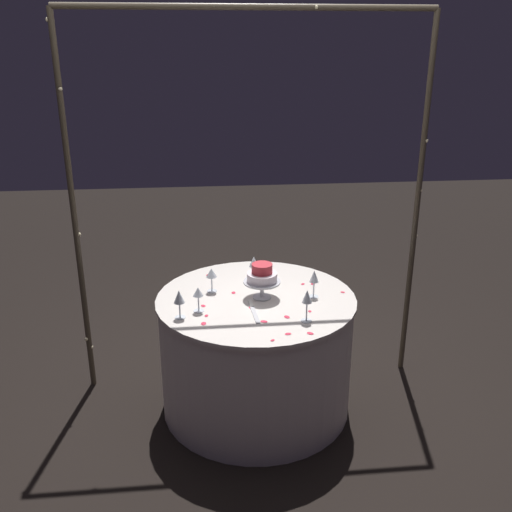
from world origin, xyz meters
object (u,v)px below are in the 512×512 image
object	(u,v)px
wine_glass_5	(198,294)
wine_glass_1	(212,274)
wine_glass_3	(307,298)
cake_knife	(253,310)
main_table	(256,352)
tiered_cake	(262,276)
wine_glass_2	(254,263)
wine_glass_4	(314,278)
wine_glass_0	(179,298)
decorative_arch	(250,153)

from	to	relation	value
wine_glass_5	wine_glass_1	bearing A→B (deg)	72.85
wine_glass_3	cake_knife	world-z (taller)	wine_glass_3
main_table	cake_knife	xyz separation A→B (m)	(-0.03, -0.18, 0.38)
wine_glass_1	wine_glass_5	xyz separation A→B (m)	(-0.08, -0.27, -0.01)
tiered_cake	cake_knife	size ratio (longest dim) A/B	0.74
wine_glass_1	wine_glass_2	distance (m)	0.33
main_table	wine_glass_5	distance (m)	0.61
tiered_cake	wine_glass_2	bearing A→B (deg)	93.60
wine_glass_4	wine_glass_5	bearing A→B (deg)	-169.66
main_table	wine_glass_0	xyz separation A→B (m)	(-0.45, -0.23, 0.50)
wine_glass_2	wine_glass_5	world-z (taller)	wine_glass_2
wine_glass_5	cake_knife	bearing A→B (deg)	-4.16
wine_glass_3	cake_knife	xyz separation A→B (m)	(-0.28, 0.16, -0.13)
decorative_arch	wine_glass_1	size ratio (longest dim) A/B	15.66
main_table	wine_glass_1	world-z (taller)	wine_glass_1
wine_glass_0	wine_glass_3	xyz separation A→B (m)	(0.69, -0.11, 0.02)
wine_glass_1	wine_glass_2	size ratio (longest dim) A/B	1.00
wine_glass_0	cake_knife	size ratio (longest dim) A/B	0.56
decorative_arch	wine_glass_3	xyz separation A→B (m)	(0.24, -0.67, -0.67)
wine_glass_1	wine_glass_5	size ratio (longest dim) A/B	1.03
wine_glass_5	wine_glass_0	bearing A→B (deg)	-145.35
wine_glass_0	wine_glass_4	bearing A→B (deg)	13.98
wine_glass_5	cake_knife	world-z (taller)	wine_glass_5
tiered_cake	wine_glass_1	xyz separation A→B (m)	(-0.29, 0.12, -0.02)
wine_glass_0	cake_knife	world-z (taller)	wine_glass_0
decorative_arch	wine_glass_0	bearing A→B (deg)	-128.26
wine_glass_0	decorative_arch	bearing A→B (deg)	51.74
wine_glass_1	wine_glass_3	bearing A→B (deg)	-41.84
wine_glass_1	wine_glass_0	bearing A→B (deg)	-118.74
tiered_cake	wine_glass_5	xyz separation A→B (m)	(-0.38, -0.15, -0.03)
decorative_arch	wine_glass_4	world-z (taller)	decorative_arch
cake_knife	wine_glass_4	bearing A→B (deg)	21.35
decorative_arch	main_table	size ratio (longest dim) A/B	1.99
wine_glass_4	wine_glass_3	bearing A→B (deg)	-108.16
wine_glass_4	cake_knife	world-z (taller)	wine_glass_4
decorative_arch	wine_glass_1	xyz separation A→B (m)	(-0.26, -0.22, -0.69)
tiered_cake	wine_glass_3	xyz separation A→B (m)	(0.21, -0.33, -0.00)
decorative_arch	wine_glass_3	size ratio (longest dim) A/B	12.90
main_table	cake_knife	bearing A→B (deg)	-100.94
wine_glass_4	wine_glass_1	bearing A→B (deg)	166.72
main_table	tiered_cake	xyz separation A→B (m)	(0.03, -0.01, 0.51)
wine_glass_2	wine_glass_3	xyz separation A→B (m)	(0.23, -0.63, 0.03)
decorative_arch	wine_glass_0	xyz separation A→B (m)	(-0.44, -0.56, -0.68)
main_table	tiered_cake	size ratio (longest dim) A/B	5.45
wine_glass_4	wine_glass_5	xyz separation A→B (m)	(-0.69, -0.13, -0.01)
wine_glass_2	tiered_cake	bearing A→B (deg)	-86.40
wine_glass_2	main_table	bearing A→B (deg)	-93.09
wine_glass_0	tiered_cake	bearing A→B (deg)	24.35
cake_knife	wine_glass_3	bearing A→B (deg)	-30.03
decorative_arch	cake_knife	distance (m)	0.95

